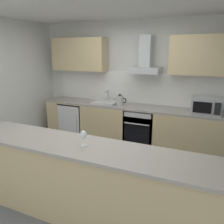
# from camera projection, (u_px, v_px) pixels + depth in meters

# --- Properties ---
(ground) EXTENTS (5.46, 4.76, 0.02)m
(ground) POSITION_uv_depth(u_px,v_px,m) (97.00, 184.00, 3.55)
(ground) COLOR slate
(wall_back) EXTENTS (5.46, 0.12, 2.60)m
(wall_back) POSITION_uv_depth(u_px,v_px,m) (138.00, 84.00, 4.92)
(wall_back) COLOR silver
(wall_back) RESTS_ON ground
(backsplash_tile) EXTENTS (3.79, 0.02, 0.66)m
(backsplash_tile) POSITION_uv_depth(u_px,v_px,m) (137.00, 88.00, 4.88)
(backsplash_tile) COLOR white
(counter_back) EXTENTS (3.92, 0.60, 0.90)m
(counter_back) POSITION_uv_depth(u_px,v_px,m) (132.00, 127.00, 4.80)
(counter_back) COLOR #D1B784
(counter_back) RESTS_ON ground
(counter_island) EXTENTS (3.15, 0.64, 0.95)m
(counter_island) POSITION_uv_depth(u_px,v_px,m) (83.00, 182.00, 2.70)
(counter_island) COLOR #D1B784
(counter_island) RESTS_ON ground
(upper_cabinets) EXTENTS (3.87, 0.32, 0.70)m
(upper_cabinets) POSITION_uv_depth(u_px,v_px,m) (136.00, 55.00, 4.56)
(upper_cabinets) COLOR #D1B784
(oven) EXTENTS (0.60, 0.62, 0.80)m
(oven) POSITION_uv_depth(u_px,v_px,m) (141.00, 128.00, 4.69)
(oven) COLOR slate
(oven) RESTS_ON ground
(refrigerator) EXTENTS (0.58, 0.60, 0.85)m
(refrigerator) POSITION_uv_depth(u_px,v_px,m) (76.00, 120.00, 5.33)
(refrigerator) COLOR white
(refrigerator) RESTS_ON ground
(microwave) EXTENTS (0.50, 0.38, 0.30)m
(microwave) POSITION_uv_depth(u_px,v_px,m) (206.00, 106.00, 4.05)
(microwave) COLOR #B7BABC
(microwave) RESTS_ON counter_back
(sink) EXTENTS (0.50, 0.40, 0.26)m
(sink) POSITION_uv_depth(u_px,v_px,m) (105.00, 102.00, 4.91)
(sink) COLOR silver
(sink) RESTS_ON counter_back
(kettle) EXTENTS (0.29, 0.15, 0.24)m
(kettle) POSITION_uv_depth(u_px,v_px,m) (120.00, 100.00, 4.71)
(kettle) COLOR #B7BABC
(kettle) RESTS_ON counter_back
(range_hood) EXTENTS (0.62, 0.45, 0.72)m
(range_hood) POSITION_uv_depth(u_px,v_px,m) (145.00, 61.00, 4.47)
(range_hood) COLOR #B7BABC
(wine_glass) EXTENTS (0.08, 0.08, 0.18)m
(wine_glass) POSITION_uv_depth(u_px,v_px,m) (84.00, 135.00, 2.54)
(wine_glass) COLOR silver
(wine_glass) RESTS_ON counter_island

